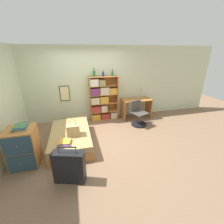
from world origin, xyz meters
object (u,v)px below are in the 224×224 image
suitcase (69,167)px  bottle_clear (112,73)px  bottle_brown (103,74)px  desk_chair (138,118)px  bed (71,137)px  bookcase (102,100)px  bottle_green (94,73)px  desk (136,105)px  book_stack_on_bed (64,142)px  desk_lamp (141,91)px  magazine_pile_on_dresser (21,127)px  handbag (73,130)px  dresser (23,147)px

suitcase → bottle_clear: size_ratio=3.38×
suitcase → bottle_brown: 3.26m
suitcase → desk_chair: size_ratio=0.95×
bed → suitcase: 1.37m
bookcase → bottle_green: 0.99m
suitcase → desk_chair: 3.02m
bottle_clear → desk: bottle_clear is taller
bookcase → bottle_brown: bearing=-5.2°
bottle_brown → desk: (1.23, -0.12, -1.17)m
desk → book_stack_on_bed: bearing=-144.7°
bottle_green → bottle_clear: 0.62m
desk_chair → bed: bearing=-165.3°
book_stack_on_bed → desk_lamp: bearing=34.8°
desk_lamp → desk_chair: bearing=-116.8°
bottle_clear → magazine_pile_on_dresser: bearing=-142.2°
bed → book_stack_on_bed: book_stack_on_bed is taller
handbag → magazine_pile_on_dresser: bearing=-161.6°
bottle_brown → bottle_clear: size_ratio=0.84×
suitcase → bookcase: (1.17, 2.71, 0.42)m
handbag → desk_chair: size_ratio=0.52×
handbag → magazine_pile_on_dresser: size_ratio=1.18×
bottle_green → bottle_clear: bearing=-4.6°
bookcase → desk: size_ratio=1.47×
suitcase → dresser: (-0.97, 0.73, 0.11)m
handbag → desk_lamp: (2.55, 1.57, 0.48)m
dresser → desk_lamp: bearing=28.4°
bookcase → desk_chair: (1.12, -0.75, -0.49)m
bed → bottle_brown: size_ratio=9.13×
desk → desk_chair: (-0.17, -0.62, -0.24)m
dresser → bottle_clear: 3.42m
suitcase → magazine_pile_on_dresser: (-0.93, 0.77, 0.60)m
book_stack_on_bed → bottle_green: bottle_green is taller
book_stack_on_bed → dresser: 0.85m
dresser → desk_chair: size_ratio=1.06×
bottle_clear → desk: size_ratio=0.22×
handbag → desk_lamp: size_ratio=1.04×
dresser → bottle_clear: bearing=37.9°
bottle_green → desk_chair: bearing=-29.5°
handbag → suitcase: 1.14m
dresser → bottle_clear: (2.51, 1.96, 1.25)m
book_stack_on_bed → bookcase: 2.35m
handbag → book_stack_on_bed: size_ratio=1.23×
dresser → magazine_pile_on_dresser: magazine_pile_on_dresser is taller
book_stack_on_bed → suitcase: 0.77m
dresser → bookcase: 2.93m
desk_chair → desk: bearing=74.6°
suitcase → bed: bearing=89.4°
bookcase → bottle_green: (-0.24, 0.02, 0.96)m
book_stack_on_bed → bottle_clear: (1.66, 1.92, 1.28)m
suitcase → bottle_brown: bearing=65.6°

